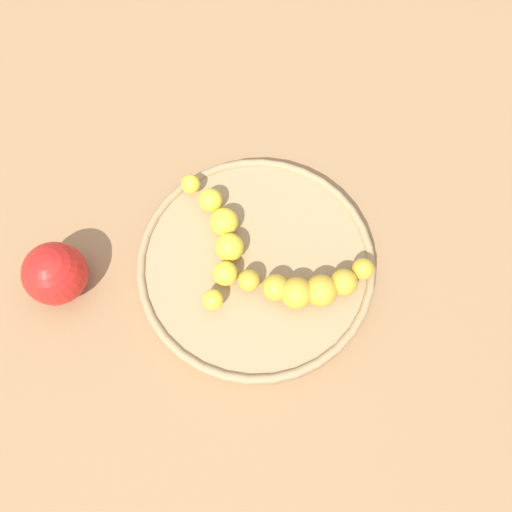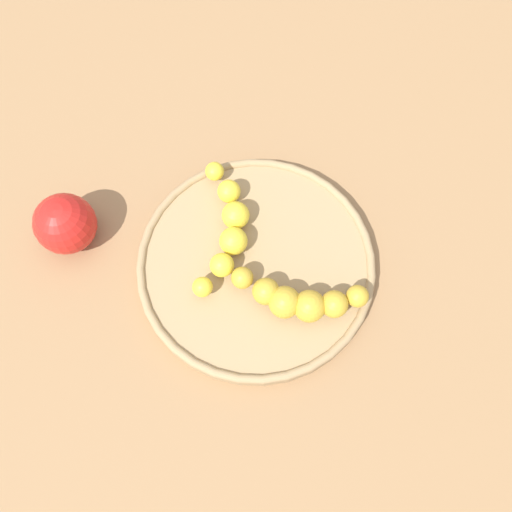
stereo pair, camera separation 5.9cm
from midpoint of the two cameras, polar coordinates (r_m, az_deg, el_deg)
ground_plane at (r=0.62m, az=-2.68°, el=-1.63°), size 2.40×2.40×0.00m
fruit_bowl at (r=0.61m, az=-2.73°, el=-1.24°), size 0.28×0.28×0.02m
banana_spotted at (r=0.57m, az=2.87°, el=-3.79°), size 0.08×0.14×0.04m
banana_yellow at (r=0.60m, az=-6.79°, el=1.88°), size 0.16×0.08×0.03m
apple_red at (r=0.63m, az=-23.69°, el=-2.12°), size 0.07×0.07×0.07m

